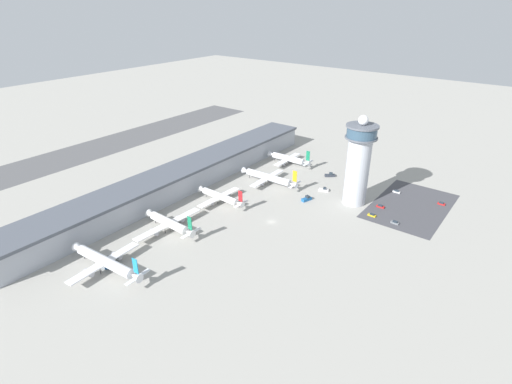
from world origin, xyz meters
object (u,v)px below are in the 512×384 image
object	(u,v)px
car_green_van	(395,223)
car_white_wagon	(380,206)
control_tower	(358,162)
airplane_gate_echo	(288,159)
car_blue_compact	(441,204)
airplane_gate_alpha	(105,262)
car_black_suv	(372,215)
airplane_gate_bravo	(169,223)
airplane_gate_charlie	(220,197)
service_truck_fuel	(307,199)
airplane_gate_delta	(268,177)
service_truck_baggage	(108,262)
car_red_hatchback	(396,192)
service_truck_water	(330,175)
service_truck_catering	(324,190)

from	to	relation	value
car_green_van	car_white_wagon	bearing A→B (deg)	45.55
control_tower	car_green_van	distance (m)	39.61
airplane_gate_echo	car_green_van	xyz separation A→B (m)	(-37.15, -93.55, -3.57)
airplane_gate_echo	car_blue_compact	xyz separation A→B (m)	(1.45, -107.67, -3.57)
control_tower	airplane_gate_alpha	xyz separation A→B (m)	(-129.30, 59.62, -21.31)
car_green_van	car_black_suv	distance (m)	13.22
airplane_gate_bravo	airplane_gate_charlie	size ratio (longest dim) A/B	1.22
airplane_gate_alpha	service_truck_fuel	size ratio (longest dim) A/B	6.27
airplane_gate_delta	service_truck_fuel	distance (m)	33.55
service_truck_baggage	airplane_gate_bravo	bearing A→B (deg)	-0.69
car_red_hatchback	service_truck_baggage	bearing A→B (deg)	152.83
airplane_gate_bravo	service_truck_water	bearing A→B (deg)	-16.49
airplane_gate_bravo	airplane_gate_delta	world-z (taller)	airplane_gate_bravo
service_truck_fuel	car_white_wagon	xyz separation A→B (m)	(18.55, -38.94, -0.46)
airplane_gate_charlie	service_truck_catering	world-z (taller)	airplane_gate_charlie
airplane_gate_charlie	car_blue_compact	world-z (taller)	airplane_gate_charlie
control_tower	service_truck_water	size ratio (longest dim) A/B	7.76
airplane_gate_bravo	service_truck_baggage	bearing A→B (deg)	179.31
airplane_gate_charlie	service_truck_water	size ratio (longest dim) A/B	5.02
service_truck_fuel	car_blue_compact	bearing A→B (deg)	-56.47
airplane_gate_bravo	car_black_suv	size ratio (longest dim) A/B	9.19
airplane_gate_alpha	airplane_gate_delta	size ratio (longest dim) A/B	1.04
service_truck_water	car_black_suv	distance (m)	56.91
airplane_gate_bravo	airplane_gate_charlie	xyz separation A→B (m)	(39.99, 0.15, -0.44)
service_truck_catering	car_red_hatchback	size ratio (longest dim) A/B	1.37
airplane_gate_charlie	service_truck_baggage	distance (m)	77.34
service_truck_fuel	service_truck_water	size ratio (longest dim) A/B	1.02
service_truck_water	car_green_van	size ratio (longest dim) A/B	1.56
service_truck_catering	service_truck_baggage	bearing A→B (deg)	161.94
airplane_gate_bravo	service_truck_fuel	world-z (taller)	airplane_gate_bravo
service_truck_baggage	service_truck_water	bearing A→B (deg)	-12.75
airplane_gate_bravo	car_blue_compact	size ratio (longest dim) A/B	9.78
car_green_van	airplane_gate_echo	bearing A→B (deg)	68.34
service_truck_water	car_red_hatchback	bearing A→B (deg)	-86.02
airplane_gate_bravo	car_blue_compact	world-z (taller)	airplane_gate_bravo
service_truck_water	car_red_hatchback	xyz separation A→B (m)	(3.14, -45.19, -0.40)
car_red_hatchback	car_white_wagon	world-z (taller)	car_white_wagon
service_truck_baggage	control_tower	bearing A→B (deg)	-26.83
service_truck_baggage	car_green_van	distance (m)	148.68
service_truck_catering	car_red_hatchback	xyz separation A→B (m)	(26.02, -37.50, -0.29)
car_white_wagon	car_green_van	world-z (taller)	car_white_wagon
airplane_gate_bravo	car_blue_compact	distance (m)	158.56
car_red_hatchback	airplane_gate_echo	bearing A→B (deg)	90.93
car_green_van	car_black_suv	bearing A→B (deg)	88.55
airplane_gate_echo	service_truck_fuel	distance (m)	59.35
control_tower	service_truck_water	bearing A→B (deg)	48.79
airplane_gate_alpha	airplane_gate_charlie	bearing A→B (deg)	2.71
car_red_hatchback	car_white_wagon	bearing A→B (deg)	178.95
service_truck_baggage	service_truck_water	xyz separation A→B (m)	(151.77, -34.33, -0.08)
service_truck_fuel	service_truck_baggage	xyz separation A→B (m)	(-111.03, 40.12, 0.02)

